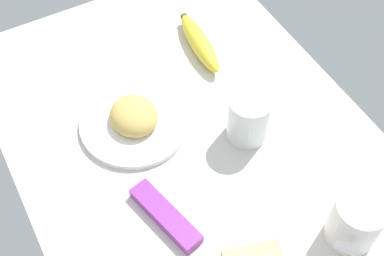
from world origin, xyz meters
TOP-DOWN VIEW (x-y plane):
  - tabletop at (0.00, 0.00)cm, footprint 90.00×64.00cm
  - plate_of_food at (8.00, 7.99)cm, footprint 20.86×20.86cm
  - coffee_mug_black at (-29.60, -13.05)cm, footprint 9.08×10.09cm
  - glass_of_milk at (-4.05, -9.43)cm, footprint 7.75×7.75cm
  - banana at (19.49, -12.53)cm, footprint 18.27×5.86cm
  - snack_bar at (-12.44, 11.92)cm, footprint 15.22×6.99cm

SIDE VIEW (x-z plane):
  - tabletop at x=0.00cm, z-range 0.00..2.00cm
  - snack_bar at x=-12.44cm, z-range 2.00..4.00cm
  - plate_of_food at x=8.00cm, z-range 0.82..6.22cm
  - banana at x=19.49cm, z-range 2.00..5.89cm
  - glass_of_milk at x=-4.05cm, z-range 1.52..11.12cm
  - coffee_mug_black at x=-29.60cm, z-range 2.14..11.76cm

